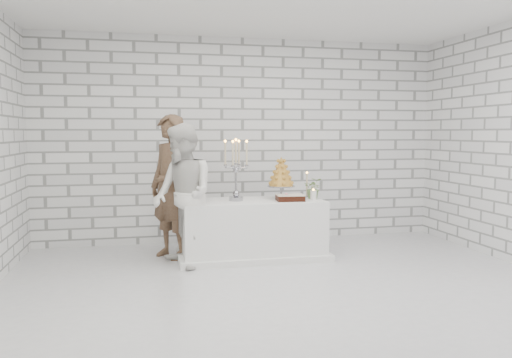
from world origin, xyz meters
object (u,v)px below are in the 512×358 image
object	(u,v)px
groom	(171,187)
candelabra	(236,170)
cake_table	(253,229)
croquembouche	(281,178)
bride	(183,196)

from	to	relation	value
groom	candelabra	distance (m)	0.87
cake_table	groom	xyz separation A→B (m)	(-1.03, 0.23, 0.55)
groom	croquembouche	bearing A→B (deg)	46.33
cake_table	candelabra	size ratio (longest dim) A/B	2.27
cake_table	croquembouche	xyz separation A→B (m)	(0.39, 0.05, 0.65)
bride	croquembouche	size ratio (longest dim) A/B	3.12
candelabra	cake_table	bearing A→B (deg)	2.20
candelabra	croquembouche	xyz separation A→B (m)	(0.61, 0.06, -0.12)
groom	bride	world-z (taller)	groom
groom	bride	xyz separation A→B (m)	(0.11, -0.52, -0.06)
cake_table	bride	size ratio (longest dim) A/B	1.04
groom	candelabra	size ratio (longest dim) A/B	2.33
cake_table	bride	world-z (taller)	bride
bride	croquembouche	distance (m)	1.36
groom	candelabra	bearing A→B (deg)	37.09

